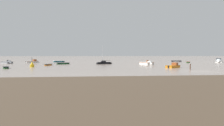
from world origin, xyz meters
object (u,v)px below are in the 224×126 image
rowboat_moored_3 (59,62)px  rowboat_moored_7 (48,65)px  rowboat_moored_1 (63,64)px  mooring_post_left (190,67)px  sailboat_moored_0 (104,63)px  motorboat_moored_3 (8,63)px  rowboat_moored_2 (6,68)px  motorboat_moored_0 (174,66)px  rowboat_moored_6 (188,62)px  channel_buoy (32,65)px  motorboat_moored_1 (34,62)px  motorboat_moored_2 (148,64)px  motorboat_moored_4 (219,62)px  rowboat_moored_5 (176,61)px

rowboat_moored_3 → rowboat_moored_7: bearing=-117.2°
rowboat_moored_1 → mooring_post_left: bearing=113.7°
sailboat_moored_0 → mooring_post_left: (14.16, -24.70, 0.30)m
motorboat_moored_3 → rowboat_moored_2: bearing=-26.8°
motorboat_moored_0 → rowboat_moored_6: bearing=19.8°
sailboat_moored_0 → rowboat_moored_6: sailboat_moored_0 is taller
sailboat_moored_0 → channel_buoy: bearing=19.3°
motorboat_moored_1 → motorboat_moored_2: bearing=-59.8°
motorboat_moored_0 → motorboat_moored_4: bearing=5.3°
rowboat_moored_3 → rowboat_moored_7: rowboat_moored_3 is taller
motorboat_moored_3 → rowboat_moored_7: motorboat_moored_3 is taller
motorboat_moored_1 → channel_buoy: size_ratio=2.07×
rowboat_moored_5 → channel_buoy: size_ratio=1.94×
motorboat_moored_2 → rowboat_moored_7: bearing=-101.8°
motorboat_moored_0 → rowboat_moored_3: (-28.98, 37.25, -0.05)m
sailboat_moored_0 → motorboat_moored_4: sailboat_moored_0 is taller
rowboat_moored_1 → rowboat_moored_2: (-9.02, -17.90, -0.03)m
rowboat_moored_1 → rowboat_moored_6: bearing=166.5°
motorboat_moored_0 → motorboat_moored_2: 13.26m
motorboat_moored_4 → channel_buoy: bearing=-34.6°
motorboat_moored_3 → rowboat_moored_7: size_ratio=1.32×
motorboat_moored_3 → motorboat_moored_1: bearing=90.3°
motorboat_moored_3 → mooring_post_left: size_ratio=3.73×
rowboat_moored_7 → mooring_post_left: size_ratio=2.83×
rowboat_moored_7 → channel_buoy: size_ratio=1.54×
motorboat_moored_2 → motorboat_moored_4: bearing=101.5°
rowboat_moored_5 → motorboat_moored_1: bearing=-160.9°
rowboat_moored_2 → motorboat_moored_4: motorboat_moored_4 is taller
rowboat_moored_2 → rowboat_moored_3: 36.66m
motorboat_moored_3 → rowboat_moored_5: size_ratio=1.05×
sailboat_moored_0 → motorboat_moored_0: bearing=106.3°
rowboat_moored_5 → motorboat_moored_4: (11.54, -9.23, 0.15)m
motorboat_moored_0 → rowboat_moored_2: size_ratio=1.26×
sailboat_moored_0 → mooring_post_left: size_ratio=4.57×
motorboat_moored_4 → rowboat_moored_7: bearing=-40.4°
rowboat_moored_3 → rowboat_moored_7: size_ratio=1.34×
rowboat_moored_2 → motorboat_moored_3: bearing=-5.0°
mooring_post_left → motorboat_moored_0: bearing=96.0°
rowboat_moored_5 → motorboat_moored_4: 14.78m
motorboat_moored_1 → rowboat_moored_7: bearing=-98.7°
motorboat_moored_2 → rowboat_moored_7: 26.23m
motorboat_moored_2 → rowboat_moored_6: bearing=112.1°
rowboat_moored_2 → motorboat_moored_4: size_ratio=0.56×
motorboat_moored_4 → channel_buoy: (-57.48, -21.30, 0.13)m
mooring_post_left → rowboat_moored_5: bearing=70.4°
motorboat_moored_3 → rowboat_moored_6: bearing=45.1°
motorboat_moored_2 → rowboat_moored_7: motorboat_moored_2 is taller
rowboat_moored_1 → rowboat_moored_5: rowboat_moored_5 is taller
rowboat_moored_3 → channel_buoy: size_ratio=2.07×
motorboat_moored_1 → channel_buoy: bearing=-109.2°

